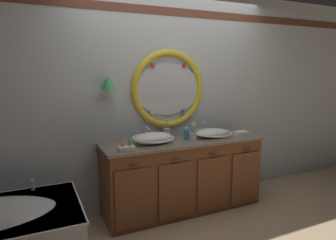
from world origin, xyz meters
TOP-DOWN VIEW (x-y plane):
  - ground_plane at (0.00, 0.00)m, footprint 14.00×14.00m
  - back_wall_assembly at (-0.01, 0.59)m, footprint 6.40×0.26m
  - vanity_counter at (0.01, 0.27)m, footprint 1.91×0.60m
  - sink_basin_left at (-0.38, 0.24)m, footprint 0.46×0.46m
  - sink_basin_right at (0.39, 0.24)m, footprint 0.47×0.47m
  - faucet_set_left at (-0.38, 0.46)m, footprint 0.21×0.15m
  - faucet_set_right at (0.39, 0.47)m, footprint 0.22×0.13m
  - toothbrush_holder_left at (-0.11, 0.46)m, footprint 0.09×0.09m
  - toothbrush_holder_right at (0.09, 0.16)m, footprint 0.08×0.08m
  - soap_dispenser at (0.06, 0.28)m, footprint 0.07×0.07m
  - folded_hand_towel at (0.78, 0.18)m, footprint 0.17×0.13m
  - toiletry_basket at (-0.73, 0.08)m, footprint 0.16×0.09m

SIDE VIEW (x-z plane):
  - ground_plane at x=0.00m, z-range 0.00..0.00m
  - vanity_counter at x=0.01m, z-range 0.00..0.85m
  - folded_hand_towel at x=0.78m, z-range 0.85..0.90m
  - toiletry_basket at x=-0.73m, z-range 0.82..0.94m
  - sink_basin_right at x=0.39m, z-range 0.85..0.95m
  - faucet_set_right at x=0.39m, z-range 0.83..0.99m
  - toothbrush_holder_left at x=-0.11m, z-range 0.80..1.02m
  - toothbrush_holder_right at x=0.09m, z-range 0.80..1.02m
  - soap_dispenser at x=0.06m, z-range 0.84..0.99m
  - faucet_set_left at x=-0.38m, z-range 0.84..0.99m
  - sink_basin_left at x=-0.38m, z-range 0.85..0.98m
  - back_wall_assembly at x=-0.01m, z-range 0.01..2.61m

